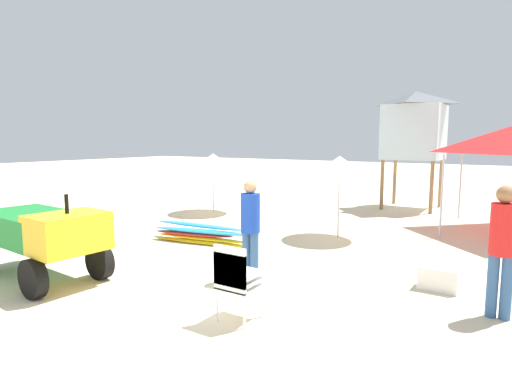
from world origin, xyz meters
TOP-DOWN VIEW (x-y plane):
  - ground at (0.00, 0.00)m, footprint 80.00×80.00m
  - utility_cart at (-2.59, -0.10)m, footprint 2.62×1.43m
  - stacked_plastic_chairs at (1.11, 0.26)m, footprint 0.48×0.48m
  - surfboard_pile at (-2.04, 3.24)m, footprint 2.76×0.80m
  - lifeguard_near_left at (0.36, 1.72)m, footprint 0.32×0.32m
  - lifeguard_near_center at (3.93, 2.23)m, footprint 0.32×0.32m
  - lifeguard_tower at (0.83, 10.90)m, footprint 1.98×1.98m
  - beach_umbrella_left at (0.43, 5.37)m, footprint 1.63×1.63m
  - beach_umbrella_mid at (-4.28, 6.53)m, footprint 1.88×1.88m
  - cooler_box at (3.08, 2.95)m, footprint 0.58×0.35m

SIDE VIEW (x-z plane):
  - ground at x=0.00m, z-range 0.00..0.00m
  - cooler_box at x=3.08m, z-range 0.00..0.36m
  - surfboard_pile at x=-2.04m, z-range 0.00..0.40m
  - stacked_plastic_chairs at x=1.11m, z-range 0.09..1.11m
  - utility_cart at x=-2.59m, z-range 0.03..1.53m
  - lifeguard_near_left at x=0.36m, z-range 0.13..1.81m
  - lifeguard_near_center at x=3.93m, z-range 0.14..1.89m
  - beach_umbrella_mid at x=-4.28m, z-range 0.62..2.52m
  - beach_umbrella_left at x=0.43m, z-range 0.69..2.65m
  - lifeguard_tower at x=0.83m, z-range 0.85..4.78m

